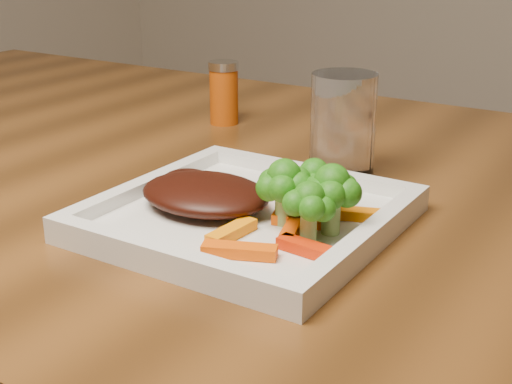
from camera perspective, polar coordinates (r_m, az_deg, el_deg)
The scene contains 15 objects.
plate at distance 0.70m, azimuth -0.70°, elevation -2.24°, with size 0.27×0.27×0.01m, color white.
steak at distance 0.70m, azimuth -4.07°, elevation -0.13°, with size 0.14×0.11×0.03m, color #330D07.
broccoli_0 at distance 0.68m, azimuth 4.66°, elevation 0.87°, with size 0.05×0.05×0.07m, color #0F5E0F, non-canonical shape.
broccoli_1 at distance 0.64m, azimuth 6.06°, elevation -0.63°, with size 0.06×0.06×0.06m, color #126D15, non-canonical shape.
broccoli_2 at distance 0.62m, azimuth 4.24°, elevation -1.57°, with size 0.05×0.05×0.06m, color #146410, non-canonical shape.
broccoli_3 at distance 0.66m, azimuth 2.25°, elevation -0.07°, with size 0.06×0.06×0.06m, color #1C6611, non-canonical shape.
carrot_0 at distance 0.60m, azimuth -1.34°, elevation -4.71°, with size 0.06×0.02×0.01m, color #EA4F03.
carrot_1 at distance 0.61m, azimuth 4.20°, elevation -4.54°, with size 0.06×0.02×0.01m, color red.
carrot_2 at distance 0.64m, azimuth -1.96°, elevation -3.21°, with size 0.06×0.02×0.01m, color orange.
carrot_3 at distance 0.68m, azimuth 8.60°, elevation -1.81°, with size 0.06×0.02×0.01m, color #D76803.
carrot_4 at distance 0.74m, azimuth 2.81°, elevation 0.06°, with size 0.05×0.01×0.01m, color #FF3104.
carrot_5 at distance 0.64m, azimuth 2.88°, elevation -3.04°, with size 0.05×0.01×0.01m, color #EA4403.
carrot_6 at distance 0.67m, azimuth 3.85°, elevation -2.26°, with size 0.06×0.02×0.01m, color #F05403.
spice_shaker at distance 1.06m, azimuth -2.59°, elevation 7.93°, with size 0.04×0.04×0.09m, color #9E3D08.
drinking_glass at distance 0.83m, azimuth 6.96°, elevation 5.32°, with size 0.08×0.08×0.12m, color white.
Camera 1 is at (0.46, -0.79, 1.02)m, focal length 50.00 mm.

